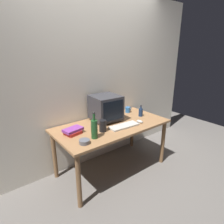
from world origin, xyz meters
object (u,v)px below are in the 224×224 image
object	(u,v)px
cd_spindle	(84,142)
bottle_tall	(94,128)
book_stack	(73,131)
bottle_short	(141,112)
mug	(128,110)
crt_monitor	(106,108)
metal_canister	(103,126)
computer_mouse	(140,121)
keyboard	(124,126)

from	to	relation	value
cd_spindle	bottle_tall	bearing A→B (deg)	14.79
bottle_tall	book_stack	world-z (taller)	bottle_tall
cd_spindle	bottle_short	bearing A→B (deg)	11.77
book_stack	mug	world-z (taller)	mug
mug	cd_spindle	bearing A→B (deg)	-155.93
bottle_short	crt_monitor	bearing A→B (deg)	161.26
crt_monitor	metal_canister	size ratio (longest dim) A/B	2.72
metal_canister	bottle_tall	bearing A→B (deg)	-153.28
computer_mouse	bottle_tall	size ratio (longest dim) A/B	0.31
mug	metal_canister	xyz separation A→B (m)	(-0.75, -0.36, 0.03)
keyboard	bottle_tall	distance (m)	0.51
mug	metal_canister	bearing A→B (deg)	-154.75
keyboard	bottle_tall	bearing A→B (deg)	-172.22
cd_spindle	computer_mouse	bearing A→B (deg)	3.43
keyboard	mug	bearing A→B (deg)	46.56
bottle_tall	keyboard	bearing A→B (deg)	4.13
mug	book_stack	bearing A→B (deg)	-170.05
keyboard	book_stack	bearing A→B (deg)	164.48
bottle_tall	cd_spindle	bearing A→B (deg)	-165.21
bottle_short	metal_canister	distance (m)	0.79
computer_mouse	metal_canister	size ratio (longest dim) A/B	0.67
computer_mouse	book_stack	world-z (taller)	book_stack
bottle_short	book_stack	distance (m)	1.12
keyboard	computer_mouse	xyz separation A→B (m)	(0.27, -0.02, 0.01)
keyboard	book_stack	distance (m)	0.68
computer_mouse	metal_canister	bearing A→B (deg)	165.11
mug	crt_monitor	bearing A→B (deg)	-171.50
bottle_tall	metal_canister	bearing A→B (deg)	26.72
computer_mouse	bottle_tall	xyz separation A→B (m)	(-0.76, -0.01, 0.11)
computer_mouse	bottle_short	world-z (taller)	bottle_short
crt_monitor	cd_spindle	xyz separation A→B (m)	(-0.60, -0.42, -0.17)
mug	cd_spindle	size ratio (longest dim) A/B	1.00
crt_monitor	cd_spindle	size ratio (longest dim) A/B	3.40
cd_spindle	metal_canister	distance (m)	0.38
crt_monitor	computer_mouse	world-z (taller)	crt_monitor
bottle_tall	book_stack	distance (m)	0.31
computer_mouse	bottle_short	size ratio (longest dim) A/B	0.56
bottle_tall	metal_canister	size ratio (longest dim) A/B	2.18
bottle_tall	bottle_short	size ratio (longest dim) A/B	1.81
bottle_short	book_stack	world-z (taller)	bottle_short
book_stack	cd_spindle	distance (m)	0.30
bottle_short	metal_canister	xyz separation A→B (m)	(-0.78, -0.10, 0.01)
cd_spindle	crt_monitor	bearing A→B (deg)	34.83
book_stack	mug	size ratio (longest dim) A/B	2.13
crt_monitor	metal_canister	world-z (taller)	crt_monitor
crt_monitor	book_stack	bearing A→B (deg)	-168.81
computer_mouse	crt_monitor	bearing A→B (deg)	125.24
crt_monitor	bottle_tall	bearing A→B (deg)	-139.47
metal_canister	bottle_short	bearing A→B (deg)	7.25
book_stack	metal_canister	distance (m)	0.37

